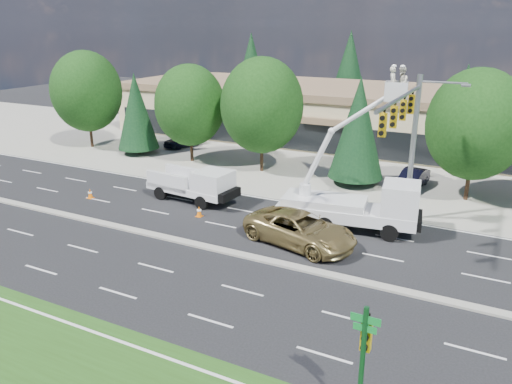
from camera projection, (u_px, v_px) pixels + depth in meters
The scene contains 23 objects.
ground at pixel (191, 244), 27.98m from camera, with size 140.00×140.00×0.00m, color black.
concrete_apron at pixel (316, 161), 44.86m from camera, with size 140.00×22.00×0.01m, color #9A988C.
road_median at pixel (191, 243), 27.96m from camera, with size 120.00×0.55×0.12m, color #9A988C.
strip_mall at pixel (350, 113), 52.38m from camera, with size 50.40×15.40×5.50m.
tree_front_a at pixel (86, 91), 48.32m from camera, with size 6.77×6.77×9.40m.
tree_front_b at pixel (136, 111), 46.21m from camera, with size 3.83×3.83×7.54m.
tree_front_c at pixel (190, 105), 43.33m from camera, with size 6.16×6.16×8.55m.
tree_front_d at pixel (262, 106), 40.18m from camera, with size 6.74×6.74×9.35m.
tree_front_e at pixel (358, 128), 37.09m from camera, with size 4.16×4.16×8.19m.
tree_front_f at pixel (476, 125), 33.35m from camera, with size 6.56×6.56×9.10m.
tree_back_a at pixel (251, 69), 69.34m from camera, with size 5.39×5.39×10.63m.
tree_back_b at pixel (349, 72), 63.26m from camera, with size 5.59×5.59×11.03m.
tree_back_c at pixel (465, 94), 57.86m from camera, with size 3.78×3.78×7.46m.
signal_mast at pixel (409, 132), 27.68m from camera, with size 2.76×10.16×9.00m.
street_sign_pole at pixel (364, 351), 14.95m from camera, with size 0.90×0.44×4.00m.
utility_pickup at pixel (196, 188), 34.46m from camera, with size 6.42×2.90×2.39m.
bucket_truck at pixel (360, 197), 29.32m from camera, with size 8.44×3.63×9.69m.
traffic_cone_a at pixel (90, 194), 35.26m from camera, with size 0.40×0.40×0.70m.
traffic_cone_b at pixel (199, 211), 31.91m from camera, with size 0.40×0.40×0.70m.
traffic_cone_c at pixel (248, 220), 30.54m from camera, with size 0.40×0.40×0.70m.
minivan at pixel (300, 229), 27.72m from camera, with size 3.00×6.51×1.81m, color olive.
parked_car_west at pixel (184, 139), 50.02m from camera, with size 1.75×4.35×1.48m, color black.
parked_car_east at pixel (412, 179), 37.36m from camera, with size 1.49×4.26×1.40m, color black.
Camera 1 is at (14.84, -21.13, 11.76)m, focal length 35.00 mm.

